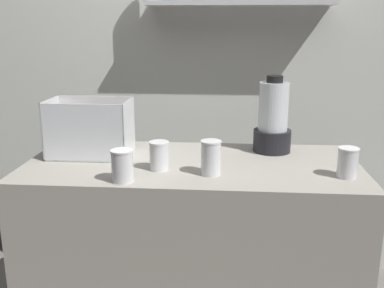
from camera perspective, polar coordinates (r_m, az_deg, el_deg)
name	(u,v)px	position (r m, az deg, el deg)	size (l,w,h in m)	color
counter	(192,258)	(2.07, 0.00, -14.30)	(1.40, 0.64, 0.90)	#9E998E
back_wall_unit	(204,60)	(2.57, 1.50, 10.61)	(2.60, 0.24, 2.50)	silver
carrot_display_bin	(89,138)	(2.02, -12.99, 0.80)	(0.35, 0.21, 0.25)	white
blender_pitcher	(273,121)	(2.05, 10.27, 2.92)	(0.17, 0.17, 0.35)	black
juice_cup_beet_far_left	(122,168)	(1.67, -8.87, -3.00)	(0.08, 0.08, 0.12)	white
juice_cup_beet_left	(159,158)	(1.79, -4.21, -1.75)	(0.08, 0.08, 0.12)	white
juice_cup_orange_middle	(211,160)	(1.72, 2.42, -2.07)	(0.08, 0.08, 0.14)	white
juice_cup_pomegranate_right	(348,164)	(1.79, 19.23, -2.39)	(0.08, 0.08, 0.12)	white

